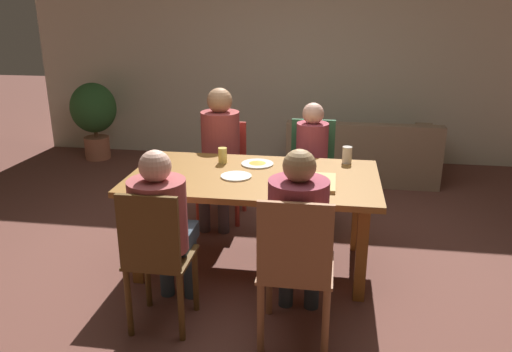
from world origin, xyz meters
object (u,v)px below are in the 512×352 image
Objects in this scene: drinking_glass_1 at (347,155)px; couch at (361,155)px; person_0 at (298,226)px; drinking_glass_0 at (223,155)px; plate_2 at (236,176)px; person_2 at (219,145)px; plate_1 at (257,163)px; potted_plant at (94,113)px; person_1 at (162,221)px; plate_0 at (152,181)px; pizza_box_0 at (308,182)px; chair_3 at (312,169)px; chair_0 at (295,267)px; person_3 at (311,158)px; chair_1 at (156,256)px; dining_table at (254,186)px; chair_2 at (223,166)px.

drinking_glass_1 is 1.99m from couch.
person_0 is at bearing -103.83° from drinking_glass_1.
couch is at bearing 59.39° from drinking_glass_0.
plate_2 is 0.13× the size of couch.
person_2 is 9.32× the size of drinking_glass_1.
potted_plant is (-2.50, 2.30, -0.14)m from plate_1.
person_1 is 0.58m from plate_0.
drinking_glass_0 is at bearing 150.93° from pizza_box_0.
chair_3 is at bearing 91.10° from pizza_box_0.
chair_0 is at bearing -50.32° from potted_plant.
person_3 is 0.48m from drinking_glass_1.
chair_3 is 0.83× the size of person_3.
person_1 is 4.51× the size of plate_1.
person_2 is (0.00, 1.62, 0.05)m from person_1.
person_0 is 1.20× the size of potted_plant.
pizza_box_0 is 0.23× the size of couch.
chair_1 is at bearing -69.46° from plate_0.
dining_table is 0.43m from drinking_glass_0.
drinking_glass_1 is (0.99, 0.15, 0.01)m from drinking_glass_0.
plate_2 is (-0.52, -0.82, 0.08)m from person_3.
chair_1 is at bearing -90.00° from chair_2.
chair_3 is at bearing 90.00° from chair_0.
person_1 is at bearing -90.00° from person_2.
person_2 is at bearing -132.54° from couch.
chair_1 reaches higher than plate_0.
person_2 is (0.00, 1.76, 0.22)m from chair_1.
chair_0 is 0.83× the size of person_1.
potted_plant is (-1.81, 2.83, -0.14)m from plate_0.
person_0 is 1.04× the size of person_1.
plate_1 is 1.12× the size of plate_2.
person_0 reaches higher than plate_0.
couch is (1.61, 2.58, -0.49)m from plate_0.
potted_plant is at bearing 120.55° from chair_1.
chair_1 reaches higher than dining_table.
dining_table is at bearing -111.54° from couch.
chair_2 is at bearing 121.98° from plate_1.
person_3 is at bearing -108.50° from couch.
plate_1 is (-0.41, -0.50, 0.09)m from person_3.
person_3 is at bearing 90.00° from chair_0.
potted_plant is (-2.06, 1.73, -0.12)m from person_2.
chair_2 is (0.00, 1.90, -0.02)m from chair_1.
person_1 is (-0.85, 0.15, 0.17)m from chair_0.
plate_2 is 1.71× the size of drinking_glass_1.
chair_2 is at bearing -37.67° from potted_plant.
pizza_box_0 is 1.87× the size of plate_0.
person_1 is 1.21× the size of chair_3.
plate_1 is 2.07× the size of drinking_glass_0.
person_3 is at bearing 50.74° from plate_1.
chair_1 is at bearing -110.08° from plate_1.
plate_1 reaches higher than pizza_box_0.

